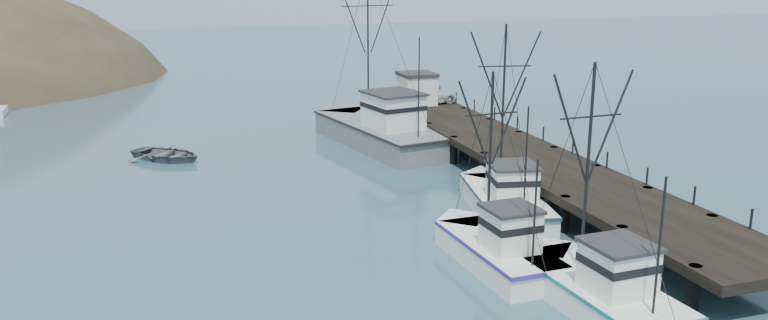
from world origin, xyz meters
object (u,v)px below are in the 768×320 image
Objects in this scene: trawler_near at (593,287)px; work_vessel at (378,130)px; pickup_truck at (428,95)px; trawler_mid at (495,248)px; trawler_far at (504,199)px; pier at (519,154)px; pier_shed at (417,88)px; motorboat at (167,160)px.

work_vessel is (0.25, 30.57, 0.41)m from trawler_near.
work_vessel is at bearing 125.51° from pickup_truck.
trawler_far reaches higher than trawler_mid.
trawler_far is at bearing -124.62° from pier.
pickup_truck is (1.10, 0.00, -0.67)m from pier_shed.
trawler_far is (2.04, 12.21, 0.00)m from trawler_near.
work_vessel is at bearing -133.42° from pier_shed.
work_vessel reaches higher than pier.
trawler_far reaches higher than motorboat.
trawler_mid is at bearing -94.95° from work_vessel.
work_vessel is 5.41× the size of pier_shed.
trawler_far is at bearing -84.42° from work_vessel.
pickup_truck reaches higher than motorboat.
pier is at bearing 71.21° from trawler_near.
pickup_truck is (6.73, 36.26, 1.93)m from trawler_near.
work_vessel is 8.13m from pier_shed.
trawler_far reaches higher than trawler_near.
trawler_near is 1.86× the size of motorboat.
trawler_near is 1.95× the size of pickup_truck.
motorboat is (-22.27, 12.55, -1.69)m from pier.
trawler_mid is 32.00m from pier_shed.
pickup_truck is at bearing 88.35° from pier.
pickup_truck is (6.49, 5.69, 1.52)m from work_vessel.
pier is at bearing -76.80° from motorboat.
pier is at bearing 55.38° from trawler_far.
work_vessel is 8.76m from pickup_truck.
trawler_mid is 25.39m from work_vessel.
trawler_mid is 29.19m from motorboat.
pier_shed is (7.57, 30.98, 2.60)m from trawler_mid.
pier is at bearing 172.61° from pickup_truck.
pickup_truck is (8.68, 30.98, 1.93)m from trawler_mid.
trawler_mid reaches higher than pickup_truck.
trawler_far reaches higher than pier.
pickup_truck is at bearing -33.95° from motorboat.
pier_shed is (5.38, 5.69, 2.19)m from work_vessel.
pier is 18.09m from pier_shed.
trawler_mid is at bearing -122.15° from pier.
trawler_near is 30.58m from work_vessel.
pier is 13.75× the size of pier_shed.
work_vessel is (2.19, 25.29, 0.41)m from trawler_mid.
trawler_near is at bearing -69.80° from trawler_mid.
trawler_mid is 1.77× the size of pickup_truck.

